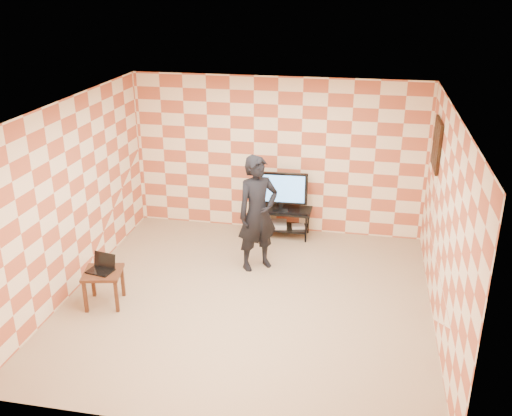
{
  "coord_description": "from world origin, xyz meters",
  "views": [
    {
      "loc": [
        1.43,
        -6.74,
        4.21
      ],
      "look_at": [
        0.0,
        0.6,
        1.15
      ],
      "focal_mm": 40.0,
      "sensor_mm": 36.0,
      "label": 1
    }
  ],
  "objects_px": {
    "tv_stand": "(281,216)",
    "person": "(258,213)",
    "side_table": "(103,277)",
    "tv": "(281,189)"
  },
  "relations": [
    {
      "from": "tv",
      "to": "side_table",
      "type": "height_order",
      "value": "tv"
    },
    {
      "from": "person",
      "to": "tv_stand",
      "type": "bearing_deg",
      "value": 43.8
    },
    {
      "from": "tv_stand",
      "to": "tv",
      "type": "relative_size",
      "value": 1.17
    },
    {
      "from": "tv",
      "to": "person",
      "type": "xyz_separation_m",
      "value": [
        -0.17,
        -1.2,
        0.04
      ]
    },
    {
      "from": "side_table",
      "to": "tv_stand",
      "type": "bearing_deg",
      "value": 52.8
    },
    {
      "from": "tv",
      "to": "person",
      "type": "bearing_deg",
      "value": -98.19
    },
    {
      "from": "person",
      "to": "side_table",
      "type": "bearing_deg",
      "value": -179.71
    },
    {
      "from": "tv_stand",
      "to": "tv",
      "type": "distance_m",
      "value": 0.49
    },
    {
      "from": "tv_stand",
      "to": "person",
      "type": "distance_m",
      "value": 1.33
    },
    {
      "from": "tv",
      "to": "tv_stand",
      "type": "bearing_deg",
      "value": 87.09
    }
  ]
}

